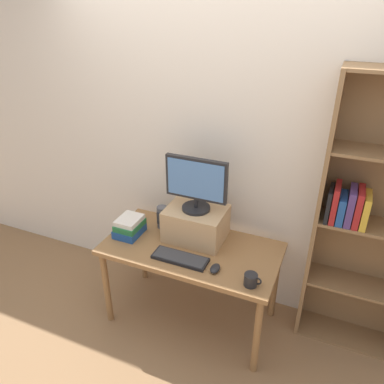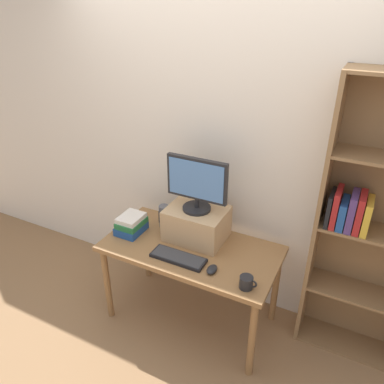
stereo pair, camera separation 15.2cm
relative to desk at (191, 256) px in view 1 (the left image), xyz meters
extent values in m
plane|color=olive|center=(0.00, 0.00, -0.62)|extent=(12.00, 12.00, 0.00)
cube|color=beige|center=(0.00, 0.47, 0.68)|extent=(7.00, 0.08, 2.60)
cube|color=olive|center=(0.00, 0.00, 0.06)|extent=(1.29, 0.66, 0.04)
cylinder|color=olive|center=(-0.60, -0.28, -0.29)|extent=(0.05, 0.05, 0.67)
cylinder|color=olive|center=(0.60, -0.28, -0.29)|extent=(0.05, 0.05, 0.67)
cylinder|color=olive|center=(-0.60, 0.28, -0.29)|extent=(0.05, 0.05, 0.67)
cylinder|color=olive|center=(0.60, 0.28, -0.29)|extent=(0.05, 0.05, 0.67)
cube|color=olive|center=(0.82, 0.29, 0.38)|extent=(0.03, 0.28, 2.00)
cube|color=olive|center=(1.20, 0.42, 0.38)|extent=(0.80, 0.01, 2.00)
cube|color=olive|center=(1.20, 0.29, -0.61)|extent=(0.75, 0.27, 0.02)
cube|color=olive|center=(1.20, 0.29, -0.11)|extent=(0.75, 0.27, 0.02)
cube|color=olive|center=(1.20, 0.29, 0.39)|extent=(0.75, 0.27, 0.02)
cube|color=black|center=(0.87, 0.26, 0.51)|extent=(0.03, 0.20, 0.22)
cube|color=maroon|center=(0.91, 0.26, 0.52)|extent=(0.04, 0.20, 0.25)
cube|color=navy|center=(0.96, 0.26, 0.49)|extent=(0.04, 0.20, 0.19)
cube|color=#4C336B|center=(1.01, 0.26, 0.52)|extent=(0.04, 0.20, 0.24)
cube|color=maroon|center=(1.05, 0.26, 0.52)|extent=(0.04, 0.20, 0.25)
cube|color=gold|center=(1.10, 0.26, 0.51)|extent=(0.04, 0.20, 0.22)
cube|color=tan|center=(-0.02, 0.13, 0.20)|extent=(0.44, 0.34, 0.25)
cylinder|color=black|center=(-0.02, 0.13, 0.34)|extent=(0.21, 0.21, 0.02)
cylinder|color=black|center=(-0.02, 0.13, 0.38)|extent=(0.03, 0.03, 0.07)
cube|color=black|center=(-0.02, 0.13, 0.58)|extent=(0.46, 0.04, 0.31)
cube|color=#4C7AB7|center=(-0.02, 0.11, 0.58)|extent=(0.42, 0.00, 0.28)
cube|color=black|center=(-0.01, -0.17, 0.09)|extent=(0.40, 0.14, 0.02)
cube|color=#333335|center=(-0.01, -0.17, 0.10)|extent=(0.37, 0.12, 0.00)
ellipsoid|color=black|center=(0.25, -0.18, 0.10)|extent=(0.06, 0.10, 0.04)
cube|color=navy|center=(-0.50, -0.03, 0.11)|extent=(0.18, 0.22, 0.06)
cube|color=#236B38|center=(-0.50, -0.03, 0.16)|extent=(0.17, 0.22, 0.04)
cube|color=silver|center=(-0.50, -0.03, 0.20)|extent=(0.16, 0.20, 0.04)
cylinder|color=black|center=(0.51, -0.23, 0.12)|extent=(0.09, 0.09, 0.08)
torus|color=black|center=(0.55, -0.23, 0.13)|extent=(0.06, 0.01, 0.06)
cylinder|color=#4C4C51|center=(-0.32, 0.16, 0.17)|extent=(0.08, 0.08, 0.18)
cube|color=#2D2D30|center=(-0.32, 0.11, 0.18)|extent=(0.05, 0.00, 0.10)
camera|label=1|loc=(0.88, -2.06, 1.72)|focal=35.00mm
camera|label=2|loc=(1.02, -2.00, 1.72)|focal=35.00mm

